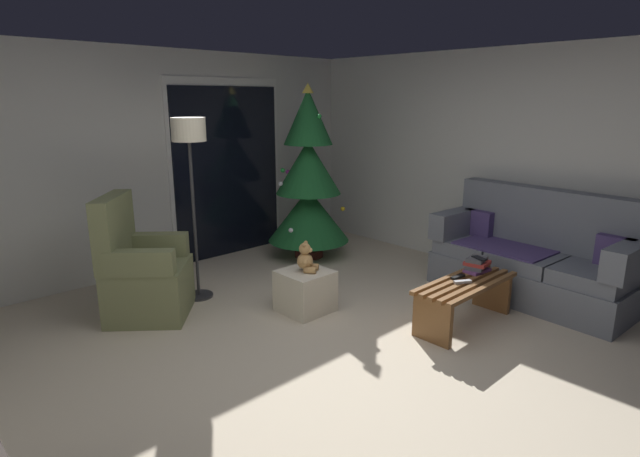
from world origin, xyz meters
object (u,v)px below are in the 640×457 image
remote_silver (463,282)px  book_stack (477,265)px  floor_lamp (190,148)px  teddy_bear_honey (306,259)px  cell_phone (479,258)px  ottoman (305,291)px  remote_black (458,277)px  armchair (142,274)px  couch (533,259)px  christmas_tree (308,183)px  coffee_table (465,296)px

remote_silver → book_stack: bearing=-48.0°
floor_lamp → teddy_bear_honey: 1.52m
cell_phone → ottoman: 1.63m
remote_black → floor_lamp: bearing=38.2°
armchair → floor_lamp: floor_lamp is taller
couch → floor_lamp: (-2.45, 2.31, 1.11)m
book_stack → remote_silver: bearing=-168.0°
cell_phone → floor_lamp: bearing=148.9°
armchair → ottoman: (1.15, -0.94, -0.21)m
cell_phone → teddy_bear_honey: 1.59m
book_stack → armchair: bearing=137.7°
couch → armchair: bearing=143.6°
remote_black → ottoman: remote_black is taller
christmas_tree → teddy_bear_honey: (-1.15, -1.24, -0.43)m
book_stack → teddy_bear_honey: size_ratio=0.89×
coffee_table → floor_lamp: bearing=122.1°
remote_black → floor_lamp: 2.75m
remote_black → cell_phone: bearing=-94.2°
cell_phone → floor_lamp: size_ratio=0.08×
couch → cell_phone: bearing=168.7°
couch → teddy_bear_honey: 2.30m
remote_silver → christmas_tree: size_ratio=0.07×
remote_black → cell_phone: cell_phone is taller
coffee_table → floor_lamp: 2.87m
remote_black → ottoman: (-0.84, 1.10, -0.22)m
ottoman → coffee_table: bearing=-55.5°
remote_silver → remote_black: same height
couch → cell_phone: (-0.79, 0.16, 0.14)m
coffee_table → remote_silver: size_ratio=7.05×
floor_lamp → teddy_bear_honey: bearing=-60.9°
remote_silver → armchair: 2.87m
christmas_tree → remote_silver: bearing=-99.4°
armchair → remote_silver: bearing=-48.3°
book_stack → christmas_tree: (0.04, 2.35, 0.47)m
remote_silver → cell_phone: bearing=-51.8°
ottoman → teddy_bear_honey: (0.01, -0.01, 0.32)m
remote_black → cell_phone: (0.27, -0.04, 0.12)m
remote_black → christmas_tree: size_ratio=0.07×
book_stack → ottoman: book_stack is taller
remote_black → remote_silver: bearing=144.9°
couch → christmas_tree: christmas_tree is taller
book_stack → cell_phone: cell_phone is taller
remote_silver → cell_phone: 0.38m
ottoman → remote_silver: bearing=-57.6°
armchair → ottoman: size_ratio=2.57×
remote_black → christmas_tree: bearing=-3.2°
coffee_table → armchair: (-1.97, 2.14, 0.13)m
cell_phone → couch: bearing=9.8°
couch → ottoman: couch is taller
armchair → christmas_tree: bearing=7.0°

